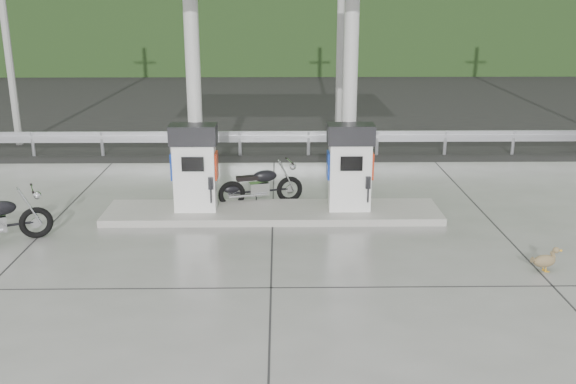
{
  "coord_description": "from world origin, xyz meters",
  "views": [
    {
      "loc": [
        0.14,
        -10.28,
        4.44
      ],
      "look_at": [
        0.3,
        1.0,
        1.0
      ],
      "focal_mm": 40.0,
      "sensor_mm": 36.0,
      "label": 1
    }
  ],
  "objects_px": {
    "duck": "(544,261)",
    "motorcycle_right": "(261,186)",
    "gas_pump_left": "(195,168)",
    "gas_pump_right": "(350,167)"
  },
  "relations": [
    {
      "from": "gas_pump_right",
      "to": "duck",
      "type": "xyz_separation_m",
      "value": [
        2.98,
        -2.91,
        -0.87
      ]
    },
    {
      "from": "gas_pump_right",
      "to": "motorcycle_right",
      "type": "bearing_deg",
      "value": 157.32
    },
    {
      "from": "gas_pump_left",
      "to": "duck",
      "type": "distance_m",
      "value": 6.89
    },
    {
      "from": "motorcycle_right",
      "to": "duck",
      "type": "bearing_deg",
      "value": -52.64
    },
    {
      "from": "gas_pump_left",
      "to": "motorcycle_right",
      "type": "xyz_separation_m",
      "value": [
        1.34,
        0.78,
        -0.63
      ]
    },
    {
      "from": "gas_pump_left",
      "to": "duck",
      "type": "bearing_deg",
      "value": -25.25
    },
    {
      "from": "duck",
      "to": "gas_pump_left",
      "type": "bearing_deg",
      "value": 142.99
    },
    {
      "from": "gas_pump_left",
      "to": "gas_pump_right",
      "type": "xyz_separation_m",
      "value": [
        3.2,
        0.0,
        0.0
      ]
    },
    {
      "from": "duck",
      "to": "motorcycle_right",
      "type": "bearing_deg",
      "value": 130.9
    },
    {
      "from": "gas_pump_left",
      "to": "gas_pump_right",
      "type": "height_order",
      "value": "same"
    }
  ]
}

